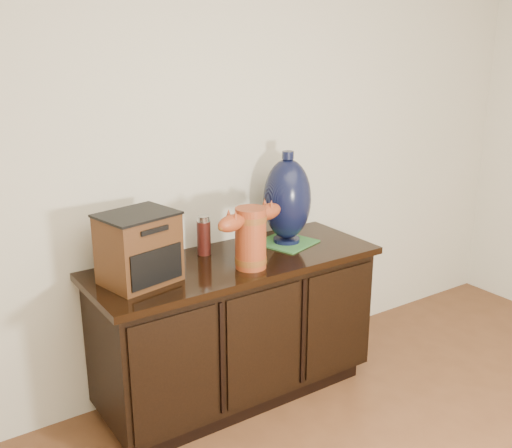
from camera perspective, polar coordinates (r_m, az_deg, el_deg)
sideboard at (r=3.09m, az=-1.93°, el=-9.79°), size 1.46×0.56×0.75m
terracotta_vessel at (r=2.78m, az=-0.51°, el=-0.99°), size 0.41×0.18×0.29m
tv_radio at (r=2.67m, az=-11.10°, el=-2.27°), size 0.36×0.32×0.32m
green_mat at (r=3.17m, az=2.93°, el=-1.74°), size 0.33×0.33×0.01m
lamp_base at (r=3.10m, az=2.99°, el=2.34°), size 0.31×0.31×0.48m
spray_can at (r=2.99m, az=-4.99°, el=-1.10°), size 0.07×0.07×0.20m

